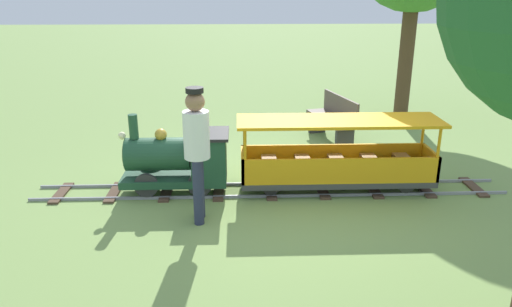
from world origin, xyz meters
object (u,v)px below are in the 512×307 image
park_bench (333,119)px  locomotive (179,159)px  passenger_car (337,161)px  conductor_person (197,145)px

park_bench → locomotive: bearing=131.7°
passenger_car → conductor_person: conductor_person is taller
locomotive → park_bench: size_ratio=1.06×
passenger_car → conductor_person: bearing=114.8°
locomotive → conductor_person: (-0.83, -0.32, 0.47)m
passenger_car → locomotive: bearing=90.0°
locomotive → passenger_car: bearing=-90.0°
passenger_car → park_bench: size_ratio=1.99×
locomotive → passenger_car: 2.12m
passenger_car → conductor_person: (-0.83, 1.81, 0.53)m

